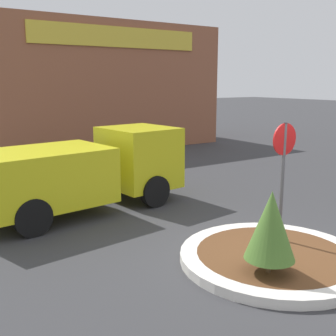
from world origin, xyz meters
The scene contains 6 objects.
ground_plane centered at (0.00, 0.00, 0.00)m, with size 120.00×120.00×0.00m, color #38383A.
traffic_island centered at (0.00, 0.00, 0.09)m, with size 3.44×3.44×0.17m.
stop_sign centered at (0.61, 0.40, 1.71)m, with size 0.62×0.07×2.53m.
island_shrub centered at (-0.67, -0.51, 1.00)m, with size 0.84×0.84×1.40m.
utility_truck centered at (-1.67, 4.92, 1.08)m, with size 5.62×2.59×2.03m.
storefront_building centered at (3.47, 15.68, 3.03)m, with size 11.78×6.07×6.05m.
Camera 1 is at (-5.67, -4.97, 3.29)m, focal length 45.00 mm.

